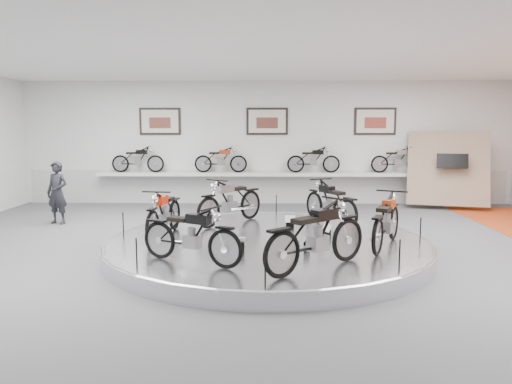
{
  "coord_description": "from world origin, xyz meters",
  "views": [
    {
      "loc": [
        -0.03,
        -9.4,
        2.53
      ],
      "look_at": [
        -0.23,
        0.6,
        1.21
      ],
      "focal_mm": 35.0,
      "sensor_mm": 36.0,
      "label": 1
    }
  ],
  "objects_px": {
    "bike_b": "(230,201)",
    "visitor": "(57,193)",
    "bike_f": "(386,220)",
    "shelf": "(267,174)",
    "bike_d": "(191,234)",
    "bike_a": "(331,202)",
    "bike_c": "(164,213)",
    "bike_e": "(317,235)",
    "display_platform": "(267,247)"
  },
  "relations": [
    {
      "from": "bike_d",
      "to": "bike_a",
      "type": "bearing_deg",
      "value": 78.78
    },
    {
      "from": "display_platform",
      "to": "bike_c",
      "type": "relative_size",
      "value": 3.79
    },
    {
      "from": "bike_e",
      "to": "shelf",
      "type": "bearing_deg",
      "value": 54.03
    },
    {
      "from": "bike_e",
      "to": "display_platform",
      "type": "bearing_deg",
      "value": 69.16
    },
    {
      "from": "bike_b",
      "to": "bike_f",
      "type": "xyz_separation_m",
      "value": [
        3.05,
        -2.22,
        -0.02
      ]
    },
    {
      "from": "bike_e",
      "to": "visitor",
      "type": "distance_m",
      "value": 8.08
    },
    {
      "from": "bike_c",
      "to": "bike_f",
      "type": "xyz_separation_m",
      "value": [
        4.3,
        -0.82,
        0.02
      ]
    },
    {
      "from": "bike_b",
      "to": "bike_f",
      "type": "bearing_deg",
      "value": 91.64
    },
    {
      "from": "shelf",
      "to": "visitor",
      "type": "distance_m",
      "value": 6.41
    },
    {
      "from": "bike_c",
      "to": "bike_e",
      "type": "xyz_separation_m",
      "value": [
        2.87,
        -2.3,
        0.05
      ]
    },
    {
      "from": "bike_a",
      "to": "bike_e",
      "type": "height_order",
      "value": "bike_e"
    },
    {
      "from": "display_platform",
      "to": "bike_d",
      "type": "relative_size",
      "value": 3.88
    },
    {
      "from": "bike_c",
      "to": "bike_d",
      "type": "height_order",
      "value": "bike_c"
    },
    {
      "from": "bike_f",
      "to": "visitor",
      "type": "distance_m",
      "value": 8.5
    },
    {
      "from": "bike_d",
      "to": "bike_e",
      "type": "xyz_separation_m",
      "value": [
        2.02,
        -0.3,
        0.07
      ]
    },
    {
      "from": "display_platform",
      "to": "bike_f",
      "type": "relative_size",
      "value": 3.67
    },
    {
      "from": "shelf",
      "to": "bike_a",
      "type": "distance_m",
      "value": 4.99
    },
    {
      "from": "bike_c",
      "to": "display_platform",
      "type": "bearing_deg",
      "value": 91.21
    },
    {
      "from": "bike_a",
      "to": "visitor",
      "type": "xyz_separation_m",
      "value": [
        -6.93,
        1.44,
        0.01
      ]
    },
    {
      "from": "shelf",
      "to": "bike_e",
      "type": "distance_m",
      "value": 8.5
    },
    {
      "from": "bike_a",
      "to": "bike_d",
      "type": "height_order",
      "value": "bike_a"
    },
    {
      "from": "bike_d",
      "to": "bike_f",
      "type": "xyz_separation_m",
      "value": [
        3.45,
        1.18,
        0.03
      ]
    },
    {
      "from": "bike_d",
      "to": "shelf",
      "type": "bearing_deg",
      "value": 108.6
    },
    {
      "from": "shelf",
      "to": "bike_e",
      "type": "bearing_deg",
      "value": -84.85
    },
    {
      "from": "bike_b",
      "to": "bike_d",
      "type": "distance_m",
      "value": 3.42
    },
    {
      "from": "bike_a",
      "to": "visitor",
      "type": "distance_m",
      "value": 7.08
    },
    {
      "from": "bike_b",
      "to": "shelf",
      "type": "bearing_deg",
      "value": -152.4
    },
    {
      "from": "shelf",
      "to": "bike_d",
      "type": "bearing_deg",
      "value": -98.72
    },
    {
      "from": "shelf",
      "to": "bike_f",
      "type": "height_order",
      "value": "bike_f"
    },
    {
      "from": "bike_a",
      "to": "bike_d",
      "type": "xyz_separation_m",
      "value": [
        -2.7,
        -3.4,
        -0.03
      ]
    },
    {
      "from": "display_platform",
      "to": "bike_c",
      "type": "distance_m",
      "value": 2.21
    },
    {
      "from": "display_platform",
      "to": "bike_d",
      "type": "height_order",
      "value": "bike_d"
    },
    {
      "from": "bike_d",
      "to": "visitor",
      "type": "relative_size",
      "value": 1.01
    },
    {
      "from": "bike_c",
      "to": "bike_f",
      "type": "relative_size",
      "value": 0.97
    },
    {
      "from": "bike_c",
      "to": "bike_a",
      "type": "bearing_deg",
      "value": 118.99
    },
    {
      "from": "bike_a",
      "to": "bike_b",
      "type": "height_order",
      "value": "bike_b"
    },
    {
      "from": "bike_c",
      "to": "shelf",
      "type": "bearing_deg",
      "value": 168.72
    },
    {
      "from": "bike_b",
      "to": "visitor",
      "type": "xyz_separation_m",
      "value": [
        -4.63,
        1.43,
        -0.02
      ]
    },
    {
      "from": "bike_c",
      "to": "bike_d",
      "type": "xyz_separation_m",
      "value": [
        0.85,
        -2.0,
        -0.01
      ]
    },
    {
      "from": "shelf",
      "to": "bike_d",
      "type": "height_order",
      "value": "bike_d"
    },
    {
      "from": "bike_a",
      "to": "shelf",
      "type": "bearing_deg",
      "value": -9.63
    },
    {
      "from": "bike_b",
      "to": "visitor",
      "type": "height_order",
      "value": "visitor"
    },
    {
      "from": "bike_e",
      "to": "bike_f",
      "type": "bearing_deg",
      "value": 4.69
    },
    {
      "from": "shelf",
      "to": "bike_b",
      "type": "xyz_separation_m",
      "value": [
        -0.85,
        -4.77,
        -0.16
      ]
    },
    {
      "from": "shelf",
      "to": "bike_e",
      "type": "relative_size",
      "value": 5.88
    },
    {
      "from": "display_platform",
      "to": "bike_f",
      "type": "distance_m",
      "value": 2.37
    },
    {
      "from": "display_platform",
      "to": "bike_f",
      "type": "bearing_deg",
      "value": -15.01
    },
    {
      "from": "bike_a",
      "to": "bike_c",
      "type": "bearing_deg",
      "value": 84.88
    },
    {
      "from": "bike_f",
      "to": "bike_d",
      "type": "bearing_deg",
      "value": 134.1
    },
    {
      "from": "bike_a",
      "to": "visitor",
      "type": "bearing_deg",
      "value": 51.74
    }
  ]
}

